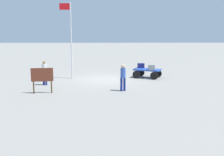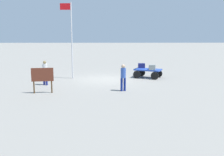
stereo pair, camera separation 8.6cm
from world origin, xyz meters
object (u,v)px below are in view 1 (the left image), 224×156
at_px(worker_lead, 123,76).
at_px(flagpole, 70,36).
at_px(suitcase_navy, 152,67).
at_px(worker_trailing, 44,71).
at_px(luggage_cart, 147,72).
at_px(suitcase_maroon, 152,67).
at_px(signboard, 42,76).
at_px(suitcase_olive, 141,66).

distance_m(worker_lead, flagpole, 6.18).
height_order(suitcase_navy, worker_trailing, worker_trailing).
distance_m(luggage_cart, suitcase_maroon, 0.69).
relative_size(suitcase_navy, flagpole, 0.09).
xyz_separation_m(flagpole, signboard, (1.03, 4.89, -2.24)).
distance_m(suitcase_olive, worker_trailing, 7.59).
bearing_deg(signboard, worker_trailing, -80.37).
bearing_deg(worker_lead, signboard, 6.05).
height_order(suitcase_navy, flagpole, flagpole).
bearing_deg(flagpole, luggage_cart, -178.71).
bearing_deg(luggage_cart, worker_trailing, 20.15).
height_order(suitcase_maroon, worker_lead, worker_lead).
bearing_deg(signboard, suitcase_olive, -139.01).
relative_size(worker_lead, signboard, 1.09).
relative_size(luggage_cart, suitcase_maroon, 4.37).
bearing_deg(luggage_cart, signboard, 36.20).
distance_m(suitcase_olive, signboard, 8.55).
distance_m(suitcase_maroon, suitcase_olive, 1.28).
distance_m(luggage_cart, suitcase_olive, 0.81).
relative_size(worker_lead, flagpole, 0.29).
bearing_deg(suitcase_navy, luggage_cart, 17.34).
bearing_deg(suitcase_olive, worker_lead, 71.29).
bearing_deg(worker_lead, suitcase_olive, -108.71).
xyz_separation_m(suitcase_navy, flagpole, (6.20, 0.25, 2.42)).
xyz_separation_m(suitcase_olive, worker_trailing, (6.85, 3.25, 0.08)).
relative_size(suitcase_maroon, worker_trailing, 0.32).
distance_m(suitcase_olive, flagpole, 5.96).
bearing_deg(signboard, suitcase_maroon, -147.64).
bearing_deg(flagpole, signboard, 78.10).
relative_size(suitcase_maroon, suitcase_olive, 0.98).
height_order(worker_trailing, flagpole, flagpole).
bearing_deg(suitcase_maroon, suitcase_olive, -57.74).
height_order(luggage_cart, flagpole, flagpole).
height_order(suitcase_olive, worker_lead, worker_lead).
height_order(luggage_cart, suitcase_olive, suitcase_olive).
bearing_deg(suitcase_navy, suitcase_maroon, 81.86).
relative_size(luggage_cart, worker_trailing, 1.41).
xyz_separation_m(suitcase_olive, signboard, (6.45, 5.61, 0.12)).
height_order(flagpole, signboard, flagpole).
distance_m(suitcase_olive, suitcase_navy, 0.91).
bearing_deg(worker_trailing, suitcase_navy, -159.98).
distance_m(luggage_cart, suitcase_navy, 0.50).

